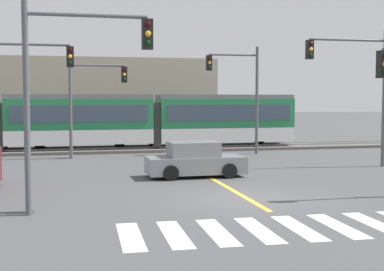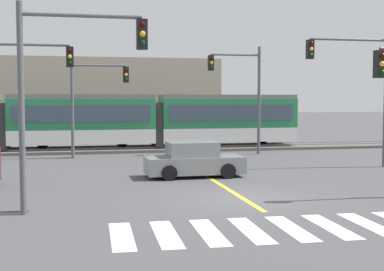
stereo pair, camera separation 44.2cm
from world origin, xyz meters
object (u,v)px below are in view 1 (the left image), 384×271
at_px(traffic_light_far_right, 241,85).
at_px(traffic_light_mid_left, 10,82).
at_px(sedan_crossing, 195,161).
at_px(traffic_light_far_left, 91,92).
at_px(traffic_light_mid_right, 360,77).
at_px(light_rail_tram, 80,119).
at_px(traffic_light_near_left, 70,74).

height_order(traffic_light_far_right, traffic_light_mid_left, traffic_light_far_right).
height_order(sedan_crossing, traffic_light_far_left, traffic_light_far_left).
xyz_separation_m(traffic_light_far_right, traffic_light_mid_right, (3.71, -7.13, 0.21)).
bearing_deg(traffic_light_far_right, light_rail_tram, 158.31).
height_order(light_rail_tram, traffic_light_far_left, traffic_light_far_left).
bearing_deg(light_rail_tram, sedan_crossing, -69.18).
distance_m(traffic_light_mid_left, traffic_light_near_left, 8.57).
xyz_separation_m(light_rail_tram, sedan_crossing, (4.62, -12.16, -1.35)).
xyz_separation_m(traffic_light_mid_right, traffic_light_far_left, (-12.59, 6.95, -0.69)).
bearing_deg(traffic_light_mid_right, traffic_light_far_right, 117.48).
relative_size(traffic_light_mid_right, traffic_light_far_left, 1.19).
xyz_separation_m(traffic_light_mid_right, traffic_light_near_left, (-13.70, -7.57, -0.30)).
bearing_deg(sedan_crossing, traffic_light_mid_right, 8.59).
xyz_separation_m(light_rail_tram, traffic_light_mid_left, (-3.12, -10.26, 2.02)).
bearing_deg(traffic_light_mid_left, sedan_crossing, -13.79).
bearing_deg(sedan_crossing, light_rail_tram, 110.82).
relative_size(light_rail_tram, traffic_light_mid_left, 4.63).
bearing_deg(traffic_light_mid_left, traffic_light_mid_right, -2.17).
height_order(sedan_crossing, traffic_light_mid_left, traffic_light_mid_left).
bearing_deg(traffic_light_far_left, traffic_light_mid_right, -28.92).
bearing_deg(traffic_light_near_left, traffic_light_far_left, 85.61).
xyz_separation_m(light_rail_tram, traffic_light_far_left, (0.54, -3.92, 1.66)).
bearing_deg(traffic_light_mid_right, traffic_light_far_left, 151.08).
relative_size(light_rail_tram, traffic_light_mid_right, 4.19).
xyz_separation_m(traffic_light_far_right, traffic_light_near_left, (-10.00, -14.70, -0.09)).
height_order(traffic_light_mid_right, traffic_light_mid_left, traffic_light_mid_right).
relative_size(sedan_crossing, traffic_light_mid_right, 0.63).
distance_m(traffic_light_mid_left, traffic_light_far_left, 7.33).
height_order(traffic_light_far_right, traffic_light_far_left, traffic_light_far_right).
bearing_deg(light_rail_tram, traffic_light_far_right, -21.69).
height_order(traffic_light_far_right, traffic_light_near_left, traffic_light_far_right).
bearing_deg(traffic_light_near_left, sedan_crossing, 50.43).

